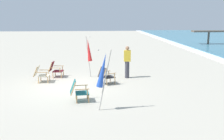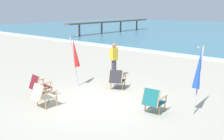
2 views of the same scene
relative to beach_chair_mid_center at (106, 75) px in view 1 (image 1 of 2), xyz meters
name	(u,v)px [view 1 (image 1 of 2)]	position (x,y,z in m)	size (l,w,h in m)	color
ground_plane	(70,87)	(0.41, -1.61, -0.43)	(80.00, 80.00, 0.00)	#B7AF9E
beach_chair_mid_center	(106,75)	(0.00, 0.00, 0.00)	(0.81, 0.87, 0.81)	#28282D
beach_chair_back_right	(78,90)	(2.40, -1.15, 0.00)	(0.65, 0.75, 0.81)	#196066
beach_chair_back_left	(41,73)	(-0.58, -3.07, 0.00)	(0.61, 0.73, 0.81)	beige
beach_chair_front_right	(55,69)	(-1.58, -2.52, 0.00)	(0.65, 0.75, 0.81)	maroon
umbrella_furled_blue	(103,71)	(3.38, -0.26, 0.94)	(0.23, 0.52, 2.09)	#B7B2A8
umbrella_furled_red	(89,50)	(-1.56, -0.77, 0.95)	(0.41, 0.42, 2.11)	#B7B2A8
person_near_chairs	(127,62)	(-1.14, 1.16, 0.41)	(0.23, 0.36, 1.63)	#383842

